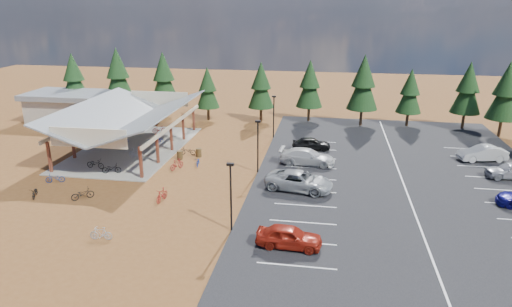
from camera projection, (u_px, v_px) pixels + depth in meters
The scene contains 42 objects.
ground at pixel (202, 176), 43.00m from camera, with size 140.00×140.00×0.00m, color brown.
asphalt_lot at pixel (401, 176), 42.96m from camera, with size 27.00×44.00×0.04m, color black.
concrete_pad at pixel (133, 148), 51.07m from camera, with size 10.60×18.60×0.10m, color gray.
bike_pavilion at pixel (130, 116), 49.88m from camera, with size 11.65×19.40×4.97m.
outbuilding at pixel (69, 106), 62.90m from camera, with size 11.00×7.00×3.90m.
lamp_post_0 at pixel (231, 192), 31.93m from camera, with size 0.50×0.25×5.14m.
lamp_post_1 at pixel (258, 143), 43.16m from camera, with size 0.50×0.25×5.14m.
lamp_post_2 at pixel (274, 114), 54.40m from camera, with size 0.50×0.25×5.14m.
trash_bin_0 at pixel (180, 155), 47.58m from camera, with size 0.60×0.60×0.90m, color #443118.
trash_bin_1 at pixel (199, 153), 48.37m from camera, with size 0.60×0.60×0.90m, color #443118.
pine_0 at pixel (74, 77), 65.27m from camera, with size 3.81×3.81×8.87m.
pine_1 at pixel (118, 74), 64.82m from camera, with size 4.13×4.13×9.63m.
pine_2 at pixel (164, 77), 64.51m from camera, with size 3.91×3.91×9.10m.
pine_3 at pixel (208, 88), 62.19m from camera, with size 3.16×3.16×7.35m.
pine_4 at pixel (261, 85), 61.32m from camera, with size 3.50×3.50×8.15m.
pine_5 at pixel (310, 84), 61.46m from camera, with size 3.60×3.60×8.39m.
pine_6 at pixel (363, 83), 58.92m from camera, with size 4.01×4.01×9.35m.
pine_7 at pixel (410, 91), 59.03m from camera, with size 3.26×3.26×7.59m.
pine_8 at pixel (468, 88), 57.62m from camera, with size 3.71×3.71×8.65m.
pine_13 at pixel (506, 91), 54.02m from camera, with size 3.92×3.92×9.14m.
bike_0 at pixel (95, 164), 44.63m from camera, with size 0.65×1.88×0.99m, color black.
bike_1 at pixel (109, 144), 50.86m from camera, with size 0.49×1.73×1.04m, color #A0A2A9.
bike_2 at pixel (122, 139), 52.92m from camera, with size 0.60×1.72×0.90m, color navy.
bike_3 at pixel (142, 125), 58.52m from camera, with size 0.48×1.70×1.02m, color maroon.
bike_4 at pixel (112, 169), 43.40m from camera, with size 0.62×1.78×0.94m, color black.
bike_5 at pixel (136, 153), 47.48m from camera, with size 0.52×1.83×1.10m, color #9D9FA6.
bike_6 at pixel (156, 140), 52.40m from camera, with size 0.63×1.81×0.95m, color navy.
bike_7 at pixel (159, 129), 56.61m from camera, with size 0.49×1.75×1.05m, color maroon.
bike_8 at pixel (35, 192), 38.31m from camera, with size 0.57×1.65×0.86m, color black.
bike_10 at pixel (55, 178), 41.39m from camera, with size 0.58×1.67×0.88m, color navy.
bike_11 at pixel (162, 195), 37.53m from camera, with size 0.52×1.83×1.10m, color maroon.
bike_12 at pixel (82, 194), 37.88m from camera, with size 0.65×1.86×0.98m, color black.
bike_13 at pixel (101, 233), 31.41m from camera, with size 0.45×1.61×0.96m, color #9A9CA3.
bike_14 at pixel (198, 162), 45.65m from camera, with size 0.56×1.60×0.84m, color navy.
bike_15 at pixel (177, 164), 44.70m from camera, with size 0.50×1.75×1.05m, color maroon.
bike_16 at pixel (188, 151), 48.93m from camera, with size 0.60×1.71×0.90m, color black.
car_0 at pixel (289, 236), 30.37m from camera, with size 1.77×4.41×1.50m, color maroon.
car_2 at pixel (299, 181), 39.63m from camera, with size 2.72×5.90×1.64m, color #979B9E.
car_3 at pixel (307, 157), 45.87m from camera, with size 2.25×5.54×1.61m, color silver.
car_4 at pixel (311, 144), 50.43m from camera, with size 1.68×4.18×1.42m, color black.
car_8 at pixel (512, 170), 42.24m from camera, with size 1.82×4.52×1.54m, color #A3A4AB.
car_9 at pixel (482, 153), 46.93m from camera, with size 1.67×4.78×1.58m, color silver.
Camera 1 is at (11.51, -38.76, 15.64)m, focal length 32.00 mm.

